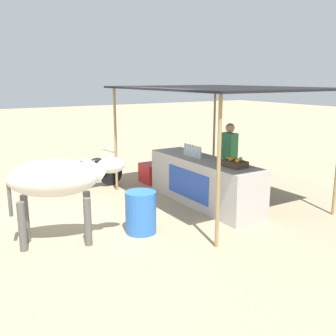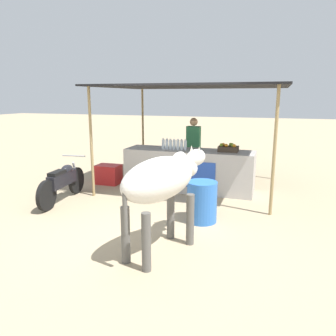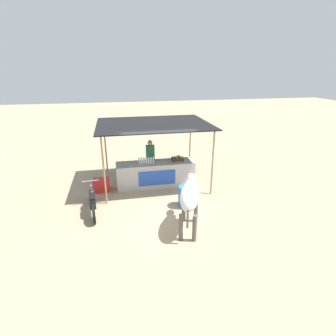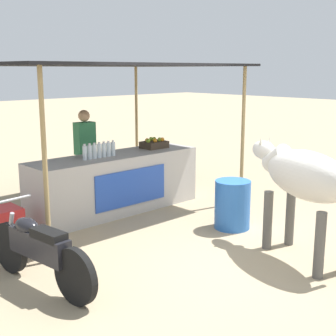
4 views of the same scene
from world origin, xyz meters
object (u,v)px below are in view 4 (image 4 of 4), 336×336
stall_counter (116,183)px  fruit_crate (154,144)px  cow (303,178)px  motorcycle_parked (39,249)px  water_barrel (232,204)px  vendor_behind_counter (85,156)px

stall_counter → fruit_crate: 1.06m
cow → motorcycle_parked: cow is taller
fruit_crate → water_barrel: bearing=-94.7°
water_barrel → cow: size_ratio=0.40×
fruit_crate → vendor_behind_counter: size_ratio=0.27×
stall_counter → motorcycle_parked: (-2.30, -1.66, -0.05)m
vendor_behind_counter → cow: size_ratio=0.90×
cow → motorcycle_parked: 3.21m
stall_counter → vendor_behind_counter: 0.84m
stall_counter → cow: cow is taller
stall_counter → cow: (0.46, -3.17, 0.55)m
vendor_behind_counter → water_barrel: (0.83, -2.62, -0.49)m
water_barrel → fruit_crate: bearing=85.3°
water_barrel → cow: bearing=-101.9°
fruit_crate → vendor_behind_counter: (-0.99, 0.70, -0.18)m
motorcycle_parked → cow: bearing=-28.7°
vendor_behind_counter → stall_counter: bearing=-83.3°
vendor_behind_counter → water_barrel: vendor_behind_counter is taller
vendor_behind_counter → motorcycle_parked: size_ratio=0.92×
vendor_behind_counter → motorcycle_parked: (-2.21, -2.41, -0.42)m
vendor_behind_counter → cow: vendor_behind_counter is taller
vendor_behind_counter → water_barrel: 2.79m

